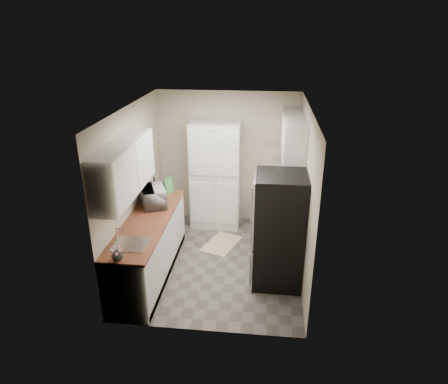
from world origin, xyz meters
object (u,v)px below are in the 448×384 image
object	(u,v)px
electric_range	(279,227)
toaster_oven	(285,177)
pantry_cabinet	(215,176)
refrigerator	(279,230)
microwave	(154,196)
wine_bottle	(155,186)

from	to	relation	value
electric_range	toaster_oven	bearing A→B (deg)	83.78
pantry_cabinet	toaster_oven	size ratio (longest dim) A/B	5.01
refrigerator	toaster_oven	world-z (taller)	refrigerator
electric_range	microwave	distance (m)	2.10
wine_bottle	toaster_oven	xyz separation A→B (m)	(2.20, 0.73, -0.02)
microwave	wine_bottle	world-z (taller)	microwave
electric_range	toaster_oven	xyz separation A→B (m)	(0.10, 0.88, 0.56)
refrigerator	microwave	distance (m)	2.04
microwave	toaster_oven	world-z (taller)	microwave
microwave	toaster_oven	xyz separation A→B (m)	(2.09, 1.17, -0.03)
wine_bottle	pantry_cabinet	bearing A→B (deg)	39.78
microwave	toaster_oven	bearing A→B (deg)	-82.77
pantry_cabinet	toaster_oven	xyz separation A→B (m)	(1.27, -0.05, 0.04)
electric_range	microwave	world-z (taller)	microwave
microwave	refrigerator	bearing A→B (deg)	-126.59
wine_bottle	toaster_oven	distance (m)	2.32
electric_range	pantry_cabinet	bearing A→B (deg)	141.78
pantry_cabinet	refrigerator	distance (m)	2.07
wine_bottle	refrigerator	bearing A→B (deg)	-24.56
pantry_cabinet	toaster_oven	distance (m)	1.27
electric_range	wine_bottle	distance (m)	2.19
pantry_cabinet	microwave	xyz separation A→B (m)	(-0.82, -1.21, 0.07)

